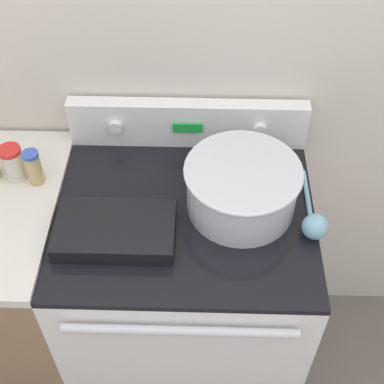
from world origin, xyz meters
TOP-DOWN VIEW (x-y plane):
  - kitchen_wall at (0.00, 0.66)m, footprint 8.00×0.05m
  - stove_range at (0.00, 0.31)m, footprint 0.73×0.65m
  - control_panel at (0.00, 0.60)m, footprint 0.73×0.07m
  - mixing_bowl at (0.16, 0.33)m, footprint 0.32×0.32m
  - casserole_dish at (-0.18, 0.22)m, footprint 0.32×0.19m
  - ladle at (0.35, 0.25)m, footprint 0.07×0.27m
  - spice_jar_blue_cap at (-0.43, 0.40)m, footprint 0.05×0.05m
  - spice_jar_red_cap at (-0.50, 0.42)m, footprint 0.07×0.07m

SIDE VIEW (x-z plane):
  - stove_range at x=0.00m, z-range 0.00..0.94m
  - casserole_dish at x=-0.18m, z-range 0.94..0.99m
  - ladle at x=0.35m, z-range 0.93..1.00m
  - spice_jar_red_cap at x=-0.50m, z-range 0.95..1.06m
  - spice_jar_blue_cap at x=-0.43m, z-range 0.95..1.06m
  - control_panel at x=0.00m, z-range 0.94..1.09m
  - mixing_bowl at x=0.16m, z-range 0.95..1.09m
  - kitchen_wall at x=0.00m, z-range 0.00..2.50m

